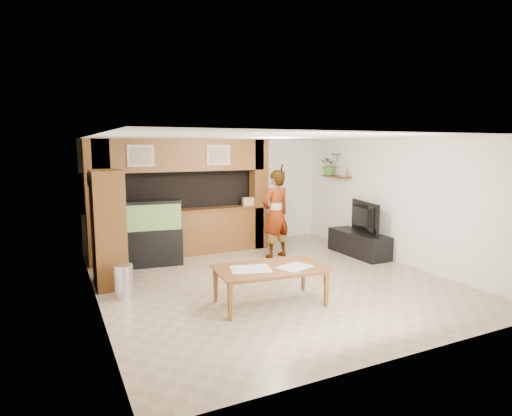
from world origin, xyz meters
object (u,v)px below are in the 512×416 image
dining_table (271,286)px  aquarium (151,234)px  pantry_cabinet (108,229)px  television (360,217)px  person (276,214)px

dining_table → aquarium: bearing=116.3°
pantry_cabinet → television: size_ratio=1.68×
pantry_cabinet → television: pantry_cabinet is taller
pantry_cabinet → person: 3.59m
person → dining_table: 2.99m
pantry_cabinet → aquarium: (0.95, 0.99, -0.36)m
person → dining_table: bearing=48.0°
aquarium → person: (2.61, -0.53, 0.31)m
television → dining_table: 3.79m
television → person: 1.91m
aquarium → person: size_ratio=0.70×
television → person: bearing=83.3°
pantry_cabinet → dining_table: 3.05m
television → dining_table: television is taller
pantry_cabinet → dining_table: pantry_cabinet is taller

